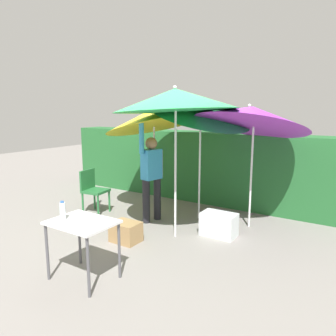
{
  "coord_description": "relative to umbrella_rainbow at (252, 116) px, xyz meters",
  "views": [
    {
      "loc": [
        2.99,
        -4.33,
        2.11
      ],
      "look_at": [
        0.0,
        0.3,
        1.1
      ],
      "focal_mm": 34.47,
      "sensor_mm": 36.0,
      "label": 1
    }
  ],
  "objects": [
    {
      "name": "bottle_water",
      "position": [
        -1.32,
        -3.01,
        -1.11
      ],
      "size": [
        0.07,
        0.07,
        0.24
      ],
      "color": "silver",
      "rests_on": "folding_table"
    },
    {
      "name": "person_vendor",
      "position": [
        -1.62,
        -0.71,
        -1.05
      ],
      "size": [
        0.29,
        0.56,
        1.88
      ],
      "color": "black",
      "rests_on": "ground_plane"
    },
    {
      "name": "umbrella_navy",
      "position": [
        -1.97,
        -0.19,
        -0.05
      ],
      "size": [
        1.99,
        1.96,
        2.37
      ],
      "color": "silver",
      "rests_on": "ground_plane"
    },
    {
      "name": "crate_cardboard",
      "position": [
        -1.4,
        -1.74,
        -1.82
      ],
      "size": [
        0.45,
        0.35,
        0.32
      ],
      "primitive_type": "cube",
      "color": "#9E7A4C",
      "rests_on": "ground_plane"
    },
    {
      "name": "hedge_row",
      "position": [
        -1.15,
        1.15,
        -1.19
      ],
      "size": [
        8.0,
        0.7,
        1.59
      ],
      "primitive_type": "cube",
      "color": "#23602D",
      "rests_on": "ground_plane"
    },
    {
      "name": "umbrella_yellow",
      "position": [
        -0.93,
        -0.04,
        0.14
      ],
      "size": [
        1.95,
        1.91,
        2.61
      ],
      "color": "silver",
      "rests_on": "ground_plane"
    },
    {
      "name": "umbrella_rainbow",
      "position": [
        0.0,
        0.0,
        0.0
      ],
      "size": [
        2.02,
        2.01,
        2.45
      ],
      "color": "silver",
      "rests_on": "ground_plane"
    },
    {
      "name": "folding_table",
      "position": [
        -1.09,
        -2.92,
        -1.32
      ],
      "size": [
        0.8,
        0.6,
        0.76
      ],
      "color": "#4C4C51",
      "rests_on": "ground_plane"
    },
    {
      "name": "umbrella_orange",
      "position": [
        -0.84,
        -1.15,
        0.27
      ],
      "size": [
        1.98,
        1.97,
        2.49
      ],
      "color": "silver",
      "rests_on": "ground_plane"
    },
    {
      "name": "cooler_box",
      "position": [
        -0.24,
        -0.7,
        -1.79
      ],
      "size": [
        0.58,
        0.35,
        0.39
      ],
      "primitive_type": "cube",
      "color": "silver",
      "rests_on": "ground_plane"
    },
    {
      "name": "chair_plastic",
      "position": [
        -2.93,
        -0.96,
        -1.47
      ],
      "size": [
        0.5,
        0.5,
        0.89
      ],
      "color": "#236633",
      "rests_on": "ground_plane"
    },
    {
      "name": "ground_plane",
      "position": [
        -1.15,
        -1.17,
        -1.98
      ],
      "size": [
        24.0,
        24.0,
        0.0
      ],
      "primitive_type": "plane",
      "color": "gray"
    }
  ]
}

